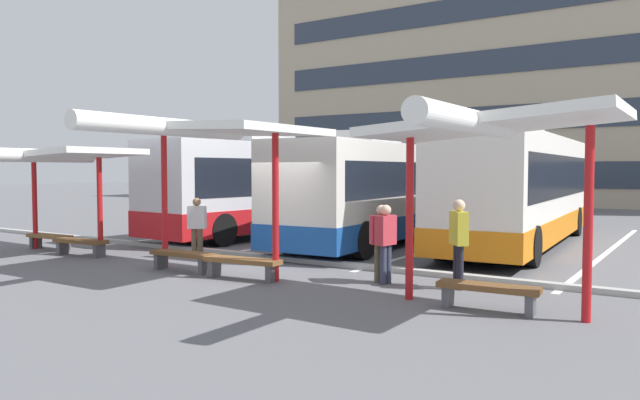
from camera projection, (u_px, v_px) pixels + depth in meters
name	position (u px, v px, depth m)	size (l,w,h in m)	color
ground_plane	(270.00, 265.00, 14.59)	(160.00, 160.00, 0.00)	slate
terminal_building	(564.00, 73.00, 42.07)	(40.57, 12.65, 20.89)	tan
coach_bus_0	(287.00, 188.00, 22.10)	(3.41, 11.99, 3.58)	silver
coach_bus_1	(383.00, 192.00, 19.28)	(3.16, 11.14, 3.45)	silver
coach_bus_2	(520.00, 190.00, 18.10)	(3.06, 11.18, 3.63)	silver
lane_stripe_0	(252.00, 227.00, 24.20)	(0.16, 14.00, 0.01)	white
lane_stripe_1	(344.00, 233.00, 21.81)	(0.16, 14.00, 0.01)	white
lane_stripe_2	(460.00, 241.00, 19.42)	(0.16, 14.00, 0.01)	white
lane_stripe_3	(609.00, 251.00, 17.03)	(0.16, 14.00, 0.01)	white
waiting_shelter_0	(56.00, 157.00, 16.39)	(4.00, 4.41, 2.89)	red
bench_0	(50.00, 238.00, 17.27)	(1.61, 0.49, 0.45)	brown
bench_1	(81.00, 244.00, 16.08)	(1.69, 0.62, 0.45)	brown
waiting_shelter_1	(207.00, 132.00, 12.94)	(4.30, 5.13, 3.36)	red
bench_2	(182.00, 257.00, 13.67)	(1.70, 0.46, 0.45)	brown
bench_3	(242.00, 263.00, 12.67)	(1.79, 0.61, 0.45)	brown
waiting_shelter_2	(488.00, 128.00, 9.56)	(3.94, 4.36, 3.28)	red
bench_4	(488.00, 291.00, 9.80)	(1.66, 0.51, 0.45)	brown
platform_kerb	(287.00, 259.00, 15.18)	(44.00, 0.24, 0.12)	#ADADA8
waiting_passenger_0	(382.00, 238.00, 12.33)	(0.48, 0.48, 1.60)	brown
waiting_passenger_1	(459.00, 237.00, 11.61)	(0.49, 0.53, 1.75)	black
waiting_passenger_2	(386.00, 239.00, 12.13)	(0.29, 0.49, 1.61)	#33384C
waiting_passenger_3	(197.00, 224.00, 15.59)	(0.51, 0.40, 1.58)	brown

